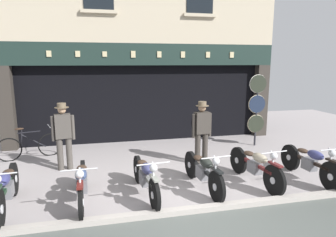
{
  "coord_description": "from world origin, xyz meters",
  "views": [
    {
      "loc": [
        -1.51,
        -4.7,
        2.7
      ],
      "look_at": [
        0.21,
        2.69,
        1.26
      ],
      "focal_mm": 31.73,
      "sensor_mm": 36.0,
      "label": 1
    }
  ],
  "objects_px": {
    "salesman_left": "(63,133)",
    "motorcycle_left": "(82,182)",
    "motorcycle_center_left": "(146,176)",
    "leaning_bicycle": "(30,146)",
    "motorcycle_center": "(203,170)",
    "tyre_sign_pole": "(257,105)",
    "motorcycle_center_right": "(255,165)",
    "motorcycle_right": "(310,162)",
    "advert_board_near": "(105,87)",
    "motorcycle_far_left": "(6,188)",
    "shopkeeper_center": "(202,130)"
  },
  "relations": [
    {
      "from": "motorcycle_center",
      "to": "motorcycle_center_right",
      "type": "relative_size",
      "value": 0.99
    },
    {
      "from": "motorcycle_left",
      "to": "shopkeeper_center",
      "type": "distance_m",
      "value": 3.46
    },
    {
      "from": "motorcycle_center_right",
      "to": "tyre_sign_pole",
      "type": "bearing_deg",
      "value": -125.06
    },
    {
      "from": "motorcycle_center",
      "to": "tyre_sign_pole",
      "type": "xyz_separation_m",
      "value": [
        2.83,
        2.86,
        0.93
      ]
    },
    {
      "from": "motorcycle_center_left",
      "to": "advert_board_near",
      "type": "relative_size",
      "value": 1.86
    },
    {
      "from": "motorcycle_far_left",
      "to": "tyre_sign_pole",
      "type": "height_order",
      "value": "tyre_sign_pole"
    },
    {
      "from": "motorcycle_left",
      "to": "leaning_bicycle",
      "type": "distance_m",
      "value": 3.55
    },
    {
      "from": "tyre_sign_pole",
      "to": "motorcycle_right",
      "type": "bearing_deg",
      "value": -94.73
    },
    {
      "from": "motorcycle_far_left",
      "to": "motorcycle_center_right",
      "type": "relative_size",
      "value": 1.02
    },
    {
      "from": "motorcycle_left",
      "to": "tyre_sign_pole",
      "type": "distance_m",
      "value": 6.15
    },
    {
      "from": "motorcycle_left",
      "to": "motorcycle_center",
      "type": "relative_size",
      "value": 1.01
    },
    {
      "from": "shopkeeper_center",
      "to": "advert_board_near",
      "type": "xyz_separation_m",
      "value": [
        -2.41,
        2.83,
        0.96
      ]
    },
    {
      "from": "salesman_left",
      "to": "motorcycle_left",
      "type": "bearing_deg",
      "value": 95.44
    },
    {
      "from": "motorcycle_center_left",
      "to": "motorcycle_center_right",
      "type": "xyz_separation_m",
      "value": [
        2.49,
        0.06,
        0.01
      ]
    },
    {
      "from": "motorcycle_center_left",
      "to": "leaning_bicycle",
      "type": "height_order",
      "value": "leaning_bicycle"
    },
    {
      "from": "tyre_sign_pole",
      "to": "motorcycle_center",
      "type": "bearing_deg",
      "value": -134.64
    },
    {
      "from": "motorcycle_right",
      "to": "tyre_sign_pole",
      "type": "bearing_deg",
      "value": -96.86
    },
    {
      "from": "motorcycle_right",
      "to": "tyre_sign_pole",
      "type": "relative_size",
      "value": 0.86
    },
    {
      "from": "motorcycle_left",
      "to": "shopkeeper_center",
      "type": "xyz_separation_m",
      "value": [
        3.01,
        1.64,
        0.53
      ]
    },
    {
      "from": "salesman_left",
      "to": "tyre_sign_pole",
      "type": "height_order",
      "value": "tyre_sign_pole"
    },
    {
      "from": "advert_board_near",
      "to": "motorcycle_right",
      "type": "bearing_deg",
      "value": -44.91
    },
    {
      "from": "shopkeeper_center",
      "to": "tyre_sign_pole",
      "type": "xyz_separation_m",
      "value": [
        2.32,
        1.29,
        0.41
      ]
    },
    {
      "from": "motorcycle_far_left",
      "to": "leaning_bicycle",
      "type": "relative_size",
      "value": 1.2
    },
    {
      "from": "motorcycle_center_left",
      "to": "tyre_sign_pole",
      "type": "relative_size",
      "value": 0.87
    },
    {
      "from": "advert_board_near",
      "to": "motorcycle_left",
      "type": "bearing_deg",
      "value": -97.66
    },
    {
      "from": "salesman_left",
      "to": "advert_board_near",
      "type": "bearing_deg",
      "value": -123.56
    },
    {
      "from": "motorcycle_center",
      "to": "advert_board_near",
      "type": "height_order",
      "value": "advert_board_near"
    },
    {
      "from": "motorcycle_right",
      "to": "salesman_left",
      "type": "distance_m",
      "value": 5.97
    },
    {
      "from": "motorcycle_center",
      "to": "salesman_left",
      "type": "height_order",
      "value": "salesman_left"
    },
    {
      "from": "motorcycle_right",
      "to": "salesman_left",
      "type": "bearing_deg",
      "value": -21.79
    },
    {
      "from": "motorcycle_far_left",
      "to": "motorcycle_left",
      "type": "xyz_separation_m",
      "value": [
        1.33,
        -0.0,
        -0.02
      ]
    },
    {
      "from": "motorcycle_left",
      "to": "tyre_sign_pole",
      "type": "bearing_deg",
      "value": -152.32
    },
    {
      "from": "motorcycle_far_left",
      "to": "advert_board_near",
      "type": "xyz_separation_m",
      "value": [
        1.93,
        4.47,
        1.46
      ]
    },
    {
      "from": "motorcycle_center",
      "to": "leaning_bicycle",
      "type": "relative_size",
      "value": 1.16
    },
    {
      "from": "salesman_left",
      "to": "leaning_bicycle",
      "type": "bearing_deg",
      "value": -56.72
    },
    {
      "from": "motorcycle_far_left",
      "to": "motorcycle_center",
      "type": "relative_size",
      "value": 1.03
    },
    {
      "from": "motorcycle_center_left",
      "to": "shopkeeper_center",
      "type": "relative_size",
      "value": 1.19
    },
    {
      "from": "motorcycle_left",
      "to": "advert_board_near",
      "type": "relative_size",
      "value": 1.82
    },
    {
      "from": "motorcycle_far_left",
      "to": "advert_board_near",
      "type": "height_order",
      "value": "advert_board_near"
    },
    {
      "from": "motorcycle_center_left",
      "to": "leaning_bicycle",
      "type": "bearing_deg",
      "value": -53.09
    },
    {
      "from": "motorcycle_right",
      "to": "shopkeeper_center",
      "type": "height_order",
      "value": "shopkeeper_center"
    },
    {
      "from": "motorcycle_center",
      "to": "advert_board_near",
      "type": "xyz_separation_m",
      "value": [
        -1.9,
        4.4,
        1.48
      ]
    },
    {
      "from": "leaning_bicycle",
      "to": "motorcycle_center_left",
      "type": "bearing_deg",
      "value": 26.01
    },
    {
      "from": "motorcycle_far_left",
      "to": "leaning_bicycle",
      "type": "bearing_deg",
      "value": -90.33
    },
    {
      "from": "motorcycle_right",
      "to": "advert_board_near",
      "type": "bearing_deg",
      "value": -47.04
    },
    {
      "from": "motorcycle_far_left",
      "to": "motorcycle_center_right",
      "type": "xyz_separation_m",
      "value": [
        5.07,
        0.09,
        -0.01
      ]
    },
    {
      "from": "motorcycle_left",
      "to": "tyre_sign_pole",
      "type": "height_order",
      "value": "tyre_sign_pole"
    },
    {
      "from": "motorcycle_center_left",
      "to": "advert_board_near",
      "type": "distance_m",
      "value": 4.72
    },
    {
      "from": "motorcycle_far_left",
      "to": "salesman_left",
      "type": "xyz_separation_m",
      "value": [
        0.81,
        2.0,
        0.52
      ]
    },
    {
      "from": "motorcycle_right",
      "to": "advert_board_near",
      "type": "relative_size",
      "value": 1.84
    }
  ]
}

